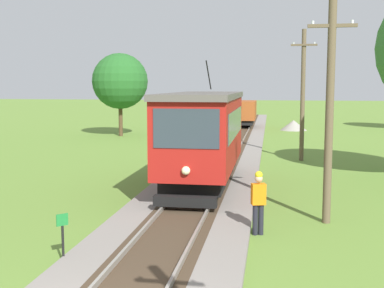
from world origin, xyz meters
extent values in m
cube|color=maroon|center=(0.00, 12.23, 2.30)|extent=(2.50, 8.00, 2.60)
cube|color=#56514C|center=(0.00, 12.23, 3.71)|extent=(2.60, 8.32, 0.22)
cube|color=black|center=(0.00, 12.23, 0.72)|extent=(2.10, 7.04, 0.44)
cube|color=#2D3842|center=(0.00, 8.22, 2.77)|extent=(2.10, 0.03, 1.25)
cube|color=#2D3842|center=(1.26, 12.23, 2.66)|extent=(0.02, 6.72, 1.04)
sphere|color=#F4EAB2|center=(0.00, 8.17, 1.45)|extent=(0.28, 0.28, 0.28)
cylinder|color=black|center=(0.00, 13.83, 4.52)|extent=(0.05, 1.67, 1.19)
cube|color=black|center=(0.00, 8.03, 0.50)|extent=(2.00, 0.36, 0.32)
cylinder|color=black|center=(0.00, 9.99, 0.72)|extent=(1.54, 0.80, 0.80)
cylinder|color=black|center=(0.00, 14.47, 0.72)|extent=(1.54, 0.80, 0.80)
cube|color=#93471E|center=(0.00, 40.04, 1.78)|extent=(2.40, 5.20, 1.70)
cube|color=black|center=(0.00, 40.04, 0.70)|extent=(2.02, 4.78, 0.38)
cylinder|color=black|center=(0.00, 38.48, 0.70)|extent=(1.54, 0.76, 0.76)
cylinder|color=black|center=(0.00, 41.60, 0.70)|extent=(1.54, 0.76, 0.76)
cylinder|color=brown|center=(4.31, 8.08, 3.31)|extent=(0.24, 0.31, 6.61)
cube|color=brown|center=(4.31, 8.08, 5.82)|extent=(1.40, 0.10, 0.10)
cylinder|color=silver|center=(3.76, 8.08, 5.92)|extent=(0.08, 0.08, 0.10)
cylinder|color=silver|center=(4.86, 8.08, 5.92)|extent=(0.08, 0.08, 0.10)
cylinder|color=brown|center=(4.31, 20.71, 3.56)|extent=(0.24, 0.56, 7.13)
cube|color=brown|center=(4.31, 20.71, 6.27)|extent=(1.40, 0.10, 0.10)
cylinder|color=silver|center=(3.76, 20.71, 6.37)|extent=(0.08, 0.08, 0.10)
cylinder|color=silver|center=(4.86, 20.71, 6.37)|extent=(0.08, 0.08, 0.10)
cylinder|color=black|center=(-2.10, 3.57, 0.45)|extent=(0.06, 0.06, 0.90)
cube|color=#1E7A33|center=(-2.10, 3.57, 1.04)|extent=(0.21, 0.21, 0.28)
cone|color=gray|center=(4.69, 39.12, 0.47)|extent=(2.42, 2.42, 0.94)
cylinder|color=black|center=(2.23, 6.49, 0.43)|extent=(0.15, 0.15, 0.86)
cylinder|color=black|center=(2.38, 6.54, 0.43)|extent=(0.15, 0.15, 0.86)
cube|color=orange|center=(2.31, 6.51, 1.15)|extent=(0.43, 0.33, 0.58)
sphere|color=tan|center=(2.31, 6.51, 1.58)|extent=(0.22, 0.22, 0.22)
sphere|color=yellow|center=(2.31, 6.51, 1.68)|extent=(0.21, 0.21, 0.21)
cylinder|color=black|center=(-1.94, 13.40, 0.43)|extent=(0.15, 0.15, 0.86)
cylinder|color=black|center=(-1.94, 13.56, 0.43)|extent=(0.15, 0.15, 0.86)
cube|color=orange|center=(-1.94, 13.48, 1.15)|extent=(0.24, 0.38, 0.58)
sphere|color=tan|center=(-1.94, 13.48, 1.58)|extent=(0.22, 0.22, 0.22)
sphere|color=yellow|center=(-1.94, 13.48, 1.68)|extent=(0.21, 0.21, 0.21)
cylinder|color=#4C3823|center=(-9.44, 31.74, 1.38)|extent=(0.32, 0.32, 2.76)
sphere|color=#235B23|center=(-9.44, 31.74, 4.44)|extent=(4.48, 4.48, 4.48)
camera|label=1|loc=(2.59, -6.88, 4.12)|focal=46.21mm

